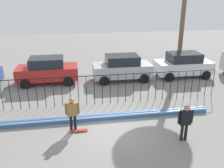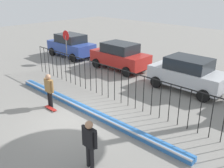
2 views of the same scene
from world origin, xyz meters
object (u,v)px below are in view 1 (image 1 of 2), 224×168
skateboarder (72,111)px  parked_car_white (183,65)px  camera_operator (185,120)px  parked_car_red (47,70)px  skateboard (79,130)px  parked_car_silver (122,68)px

skateboarder → parked_car_white: 10.92m
camera_operator → parked_car_white: parked_car_white is taller
camera_operator → parked_car_red: parked_car_red is taller
skateboard → parked_car_white: 10.87m
parked_car_silver → parked_car_white: bearing=4.0°
parked_car_red → parked_car_white: same height
skateboarder → parked_car_silver: (3.74, 6.73, -0.05)m
skateboard → parked_car_silver: size_ratio=0.19×
parked_car_white → parked_car_silver: bearing=-175.9°
camera_operator → parked_car_silver: 8.46m
skateboard → camera_operator: 4.90m
skateboard → parked_car_red: 7.48m
parked_car_silver → camera_operator: bearing=-78.7°
camera_operator → parked_car_red: 10.84m
camera_operator → parked_car_red: (-6.54, 8.64, -0.06)m
skateboarder → parked_car_white: (8.60, 6.74, -0.05)m
skateboard → parked_car_white: (8.33, 6.92, 0.91)m
skateboarder → parked_car_red: size_ratio=0.40×
camera_operator → parked_car_silver: size_ratio=0.40×
skateboard → parked_car_red: bearing=102.3°
parked_car_red → parked_car_white: (10.30, -0.24, 0.00)m
camera_operator → parked_car_silver: (-1.10, 8.39, -0.06)m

